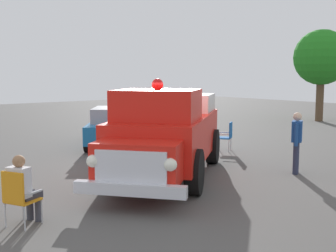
{
  "coord_description": "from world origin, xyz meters",
  "views": [
    {
      "loc": [
        8.94,
        -6.79,
        2.71
      ],
      "look_at": [
        0.08,
        0.31,
        1.32
      ],
      "focal_mm": 45.98,
      "sensor_mm": 36.0,
      "label": 1
    }
  ],
  "objects_px": {
    "classic_hot_rod": "(116,126)",
    "oak_tree_right": "(321,58)",
    "lawn_chair_spare": "(146,118)",
    "lawn_chair_near_truck": "(18,195)",
    "spectator_seated": "(23,187)",
    "vintage_fire_truck": "(166,132)",
    "lawn_chair_by_car": "(227,134)",
    "spectator_standing": "(297,138)"
  },
  "relations": [
    {
      "from": "vintage_fire_truck",
      "to": "lawn_chair_spare",
      "type": "height_order",
      "value": "vintage_fire_truck"
    },
    {
      "from": "lawn_chair_near_truck",
      "to": "spectator_standing",
      "type": "relative_size",
      "value": 0.61
    },
    {
      "from": "classic_hot_rod",
      "to": "oak_tree_right",
      "type": "height_order",
      "value": "oak_tree_right"
    },
    {
      "from": "spectator_seated",
      "to": "spectator_standing",
      "type": "xyz_separation_m",
      "value": [
        0.67,
        7.24,
        0.27
      ]
    },
    {
      "from": "lawn_chair_spare",
      "to": "spectator_standing",
      "type": "distance_m",
      "value": 10.23
    },
    {
      "from": "lawn_chair_spare",
      "to": "spectator_seated",
      "type": "relative_size",
      "value": 0.79
    },
    {
      "from": "vintage_fire_truck",
      "to": "lawn_chair_spare",
      "type": "bearing_deg",
      "value": 147.35
    },
    {
      "from": "lawn_chair_spare",
      "to": "oak_tree_right",
      "type": "relative_size",
      "value": 0.2
    },
    {
      "from": "classic_hot_rod",
      "to": "lawn_chair_spare",
      "type": "distance_m",
      "value": 4.57
    },
    {
      "from": "lawn_chair_by_car",
      "to": "oak_tree_right",
      "type": "xyz_separation_m",
      "value": [
        -3.35,
        11.12,
        3.0
      ]
    },
    {
      "from": "vintage_fire_truck",
      "to": "lawn_chair_near_truck",
      "type": "xyz_separation_m",
      "value": [
        1.32,
        -4.38,
        -0.61
      ]
    },
    {
      "from": "classic_hot_rod",
      "to": "spectator_seated",
      "type": "distance_m",
      "value": 8.72
    },
    {
      "from": "spectator_seated",
      "to": "oak_tree_right",
      "type": "relative_size",
      "value": 0.25
    },
    {
      "from": "oak_tree_right",
      "to": "lawn_chair_by_car",
      "type": "bearing_deg",
      "value": -73.21
    },
    {
      "from": "vintage_fire_truck",
      "to": "oak_tree_right",
      "type": "xyz_separation_m",
      "value": [
        -5.0,
        15.17,
        2.39
      ]
    },
    {
      "from": "lawn_chair_near_truck",
      "to": "lawn_chair_by_car",
      "type": "height_order",
      "value": "same"
    },
    {
      "from": "classic_hot_rod",
      "to": "oak_tree_right",
      "type": "relative_size",
      "value": 0.88
    },
    {
      "from": "classic_hot_rod",
      "to": "lawn_chair_near_truck",
      "type": "height_order",
      "value": "classic_hot_rod"
    },
    {
      "from": "spectator_standing",
      "to": "oak_tree_right",
      "type": "relative_size",
      "value": 0.32
    },
    {
      "from": "vintage_fire_truck",
      "to": "lawn_chair_by_car",
      "type": "height_order",
      "value": "vintage_fire_truck"
    },
    {
      "from": "spectator_standing",
      "to": "lawn_chair_near_truck",
      "type": "bearing_deg",
      "value": -94.68
    },
    {
      "from": "lawn_chair_by_car",
      "to": "lawn_chair_spare",
      "type": "distance_m",
      "value": 6.51
    },
    {
      "from": "spectator_seated",
      "to": "spectator_standing",
      "type": "relative_size",
      "value": 0.77
    },
    {
      "from": "spectator_standing",
      "to": "oak_tree_right",
      "type": "distance_m",
      "value": 14.26
    },
    {
      "from": "lawn_chair_spare",
      "to": "spectator_seated",
      "type": "bearing_deg",
      "value": -45.31
    },
    {
      "from": "lawn_chair_near_truck",
      "to": "oak_tree_right",
      "type": "distance_m",
      "value": 20.76
    },
    {
      "from": "vintage_fire_truck",
      "to": "lawn_chair_by_car",
      "type": "relative_size",
      "value": 5.88
    },
    {
      "from": "spectator_seated",
      "to": "vintage_fire_truck",
      "type": "bearing_deg",
      "value": 106.48
    },
    {
      "from": "lawn_chair_by_car",
      "to": "spectator_standing",
      "type": "xyz_separation_m",
      "value": [
        3.58,
        -1.07,
        0.37
      ]
    },
    {
      "from": "lawn_chair_near_truck",
      "to": "spectator_seated",
      "type": "relative_size",
      "value": 0.79
    },
    {
      "from": "vintage_fire_truck",
      "to": "spectator_standing",
      "type": "height_order",
      "value": "vintage_fire_truck"
    },
    {
      "from": "lawn_chair_by_car",
      "to": "spectator_standing",
      "type": "height_order",
      "value": "spectator_standing"
    },
    {
      "from": "classic_hot_rod",
      "to": "lawn_chair_by_car",
      "type": "height_order",
      "value": "classic_hot_rod"
    },
    {
      "from": "lawn_chair_spare",
      "to": "spectator_seated",
      "type": "xyz_separation_m",
      "value": [
        9.33,
        -9.43,
        0.11
      ]
    },
    {
      "from": "classic_hot_rod",
      "to": "lawn_chair_near_truck",
      "type": "bearing_deg",
      "value": -43.06
    },
    {
      "from": "classic_hot_rod",
      "to": "spectator_standing",
      "type": "bearing_deg",
      "value": 10.57
    },
    {
      "from": "lawn_chair_by_car",
      "to": "spectator_seated",
      "type": "relative_size",
      "value": 0.79
    },
    {
      "from": "lawn_chair_near_truck",
      "to": "lawn_chair_spare",
      "type": "distance_m",
      "value": 13.39
    },
    {
      "from": "spectator_seated",
      "to": "oak_tree_right",
      "type": "bearing_deg",
      "value": 107.87
    },
    {
      "from": "spectator_standing",
      "to": "oak_tree_right",
      "type": "bearing_deg",
      "value": 119.62
    },
    {
      "from": "oak_tree_right",
      "to": "spectator_seated",
      "type": "bearing_deg",
      "value": -72.13
    },
    {
      "from": "vintage_fire_truck",
      "to": "oak_tree_right",
      "type": "height_order",
      "value": "oak_tree_right"
    }
  ]
}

